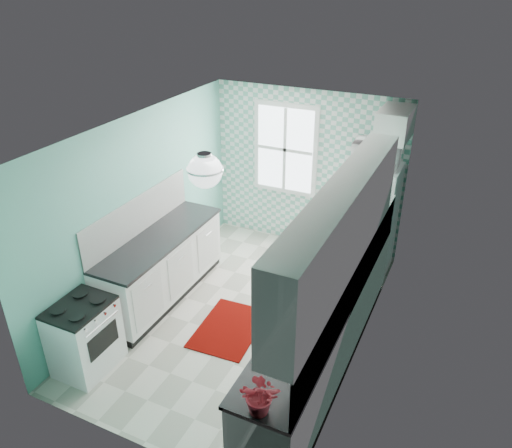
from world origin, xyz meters
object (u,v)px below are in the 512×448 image
at_px(potted_plant, 261,395).
at_px(microwave, 377,154).
at_px(ceiling_light, 205,171).
at_px(sink, 356,248).
at_px(fridge, 369,219).
at_px(stove, 84,336).
at_px(fruit_bowl, 293,352).

bearing_deg(potted_plant, microwave, 91.31).
xyz_separation_m(ceiling_light, sink, (1.20, 1.55, -1.39)).
height_order(ceiling_light, fridge, ceiling_light).
relative_size(ceiling_light, potted_plant, 0.98).
relative_size(ceiling_light, microwave, 0.57).
distance_m(potted_plant, microwave, 3.98).
height_order(ceiling_light, potted_plant, ceiling_light).
distance_m(fridge, potted_plant, 3.93).
bearing_deg(sink, microwave, 93.53).
relative_size(fridge, stove, 1.99).
height_order(fridge, stove, fridge).
bearing_deg(potted_plant, stove, 167.68).
bearing_deg(microwave, potted_plant, 88.26).
xyz_separation_m(sink, fruit_bowl, (-0.00, -2.13, 0.04)).
bearing_deg(fridge, fruit_bowl, -85.86).
relative_size(fridge, fruit_bowl, 6.10).
distance_m(ceiling_light, sink, 2.40).
height_order(stove, potted_plant, potted_plant).
relative_size(fridge, potted_plant, 4.58).
xyz_separation_m(stove, fruit_bowl, (2.40, 0.18, 0.54)).
distance_m(ceiling_light, potted_plant, 2.14).
bearing_deg(microwave, fruit_bowl, 88.55).
distance_m(fridge, microwave, 0.99).
xyz_separation_m(stove, sink, (2.40, 2.32, 0.50)).
xyz_separation_m(fridge, stove, (-2.31, -3.40, -0.38)).
relative_size(ceiling_light, sink, 0.66).
xyz_separation_m(stove, potted_plant, (2.40, -0.52, 0.68)).
distance_m(sink, potted_plant, 2.85).
height_order(sink, potted_plant, sink).
bearing_deg(stove, fridge, 59.71).
distance_m(sink, microwave, 1.39).
bearing_deg(sink, stove, -137.49).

